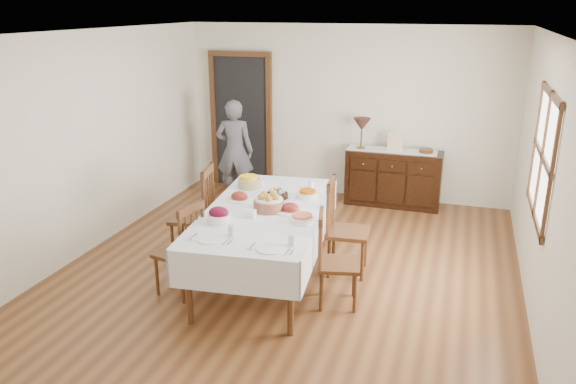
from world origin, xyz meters
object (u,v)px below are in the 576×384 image
(dining_table, at_px, (265,218))
(person, at_px, (235,148))
(chair_right_far, at_px, (343,226))
(chair_left_near, at_px, (183,249))
(chair_left_far, at_px, (196,213))
(table_lamp, at_px, (362,125))
(sideboard, at_px, (393,178))
(chair_right_near, at_px, (334,259))

(dining_table, height_order, person, person)
(person, bearing_deg, chair_right_far, 127.74)
(chair_left_near, xyz_separation_m, person, (-0.64, 2.90, 0.32))
(dining_table, xyz_separation_m, chair_right_far, (0.75, 0.44, -0.18))
(chair_left_far, distance_m, chair_right_far, 1.72)
(chair_left_far, relative_size, table_lamp, 2.42)
(chair_left_near, bearing_deg, dining_table, 139.66)
(chair_left_near, distance_m, sideboard, 3.80)
(dining_table, height_order, chair_right_far, chair_right_far)
(chair_left_far, relative_size, sideboard, 0.81)
(chair_left_far, xyz_separation_m, chair_right_near, (1.78, -0.58, -0.07))
(dining_table, bearing_deg, sideboard, 65.22)
(chair_left_near, height_order, chair_right_near, chair_left_near)
(person, height_order, table_lamp, person)
(dining_table, bearing_deg, chair_left_near, -147.93)
(dining_table, relative_size, chair_right_far, 2.31)
(chair_right_near, bearing_deg, chair_right_far, -7.76)
(chair_right_far, bearing_deg, table_lamp, 1.47)
(chair_right_near, bearing_deg, person, 26.62)
(chair_right_near, height_order, chair_right_far, chair_right_far)
(chair_left_near, xyz_separation_m, chair_right_near, (1.51, 0.26, -0.01))
(dining_table, xyz_separation_m, chair_right_near, (0.81, -0.28, -0.23))
(chair_right_far, bearing_deg, person, 42.62)
(chair_left_far, relative_size, person, 0.68)
(chair_right_near, distance_m, chair_right_far, 0.73)
(chair_left_far, distance_m, person, 2.11)
(chair_left_near, xyz_separation_m, chair_left_far, (-0.26, 0.85, 0.06))
(chair_left_near, height_order, chair_left_far, chair_left_far)
(chair_left_far, bearing_deg, table_lamp, 139.37)
(dining_table, height_order, chair_left_near, chair_left_near)
(chair_right_near, distance_m, person, 3.42)
(dining_table, relative_size, sideboard, 1.81)
(dining_table, bearing_deg, chair_right_near, -25.05)
(sideboard, height_order, person, person)
(person, bearing_deg, sideboard, -177.43)
(dining_table, relative_size, chair_left_near, 2.50)
(chair_left_near, distance_m, chair_right_near, 1.54)
(chair_left_near, xyz_separation_m, sideboard, (1.68, 3.41, -0.09))
(chair_left_near, height_order, table_lamp, table_lamp)
(chair_right_near, bearing_deg, dining_table, 58.21)
(person, distance_m, table_lamp, 1.92)
(chair_left_near, bearing_deg, chair_left_far, -150.99)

